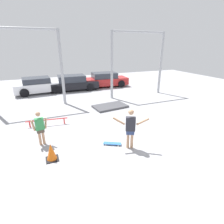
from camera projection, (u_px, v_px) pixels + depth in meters
The scene contains 12 objects.
ground_plane at pixel (125, 137), 8.14m from camera, with size 36.00×36.00×0.00m, color #9E9EA3.
skateboarder at pixel (130, 127), 6.98m from camera, with size 1.34×0.71×1.71m.
skateboard at pixel (112, 143), 7.52m from camera, with size 0.78×0.55×0.08m.
manual_pad at pixel (110, 106), 12.02m from camera, with size 2.23×1.35×0.13m, color #47474C.
grind_rail at pixel (47, 121), 9.24m from camera, with size 2.11×0.33×0.36m.
canopy_support_left at pixel (24, 61), 10.93m from camera, with size 4.71×0.20×5.02m.
canopy_support_right at pixel (138, 58), 13.84m from camera, with size 4.71×0.20×5.02m.
parked_car_white at pixel (38, 85), 15.38m from camera, with size 4.14×2.27×1.38m.
parked_car_black at pixel (73, 83), 16.45m from camera, with size 4.49×2.09×1.38m.
parked_car_red at pixel (106, 80), 17.83m from camera, with size 4.40×2.14×1.42m.
bystander at pixel (40, 127), 7.29m from camera, with size 0.64×0.22×1.50m.
traffic_cone at pixel (51, 152), 6.45m from camera, with size 0.46×0.46×0.68m.
Camera 1 is at (-3.30, -6.39, 4.04)m, focal length 28.00 mm.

